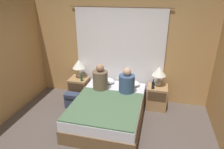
% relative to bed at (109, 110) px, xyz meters
% --- Properties ---
extents(ground_plane, '(16.00, 16.00, 0.00)m').
position_rel_bed_xyz_m(ground_plane, '(0.00, -0.88, -0.24)').
color(ground_plane, '#564C47').
extents(wall_back, '(4.40, 0.06, 2.50)m').
position_rel_bed_xyz_m(wall_back, '(0.00, 1.09, 1.01)').
color(wall_back, tan).
rests_on(wall_back, ground_plane).
extents(curtain_panel, '(2.34, 0.02, 2.27)m').
position_rel_bed_xyz_m(curtain_panel, '(0.00, 1.03, 0.89)').
color(curtain_panel, white).
rests_on(curtain_panel, ground_plane).
extents(bed, '(1.41, 1.95, 0.49)m').
position_rel_bed_xyz_m(bed, '(0.00, 0.00, 0.00)').
color(bed, brown).
rests_on(bed, ground_plane).
extents(nightstand_left, '(0.46, 0.44, 0.55)m').
position_rel_bed_xyz_m(nightstand_left, '(-0.97, 0.74, 0.04)').
color(nightstand_left, '#A87F51').
rests_on(nightstand_left, ground_plane).
extents(nightstand_right, '(0.46, 0.44, 0.55)m').
position_rel_bed_xyz_m(nightstand_right, '(0.97, 0.74, 0.04)').
color(nightstand_right, '#A87F51').
rests_on(nightstand_right, ground_plane).
extents(lamp_left, '(0.32, 0.32, 0.47)m').
position_rel_bed_xyz_m(lamp_left, '(-0.97, 0.80, 0.64)').
color(lamp_left, '#B2A899').
rests_on(lamp_left, nightstand_left).
extents(lamp_right, '(0.32, 0.32, 0.47)m').
position_rel_bed_xyz_m(lamp_right, '(0.97, 0.80, 0.64)').
color(lamp_right, '#B2A899').
rests_on(lamp_right, nightstand_right).
extents(pillow_left, '(0.50, 0.33, 0.12)m').
position_rel_bed_xyz_m(pillow_left, '(-0.31, 0.77, 0.31)').
color(pillow_left, white).
rests_on(pillow_left, bed).
extents(pillow_right, '(0.50, 0.33, 0.12)m').
position_rel_bed_xyz_m(pillow_right, '(0.31, 0.77, 0.31)').
color(pillow_right, white).
rests_on(pillow_right, bed).
extents(blanket_on_bed, '(1.35, 1.32, 0.03)m').
position_rel_bed_xyz_m(blanket_on_bed, '(0.00, -0.29, 0.26)').
color(blanket_on_bed, '#4C6B4C').
rests_on(blanket_on_bed, bed).
extents(person_left_in_bed, '(0.34, 0.34, 0.62)m').
position_rel_bed_xyz_m(person_left_in_bed, '(-0.30, 0.41, 0.50)').
color(person_left_in_bed, brown).
rests_on(person_left_in_bed, bed).
extents(person_right_in_bed, '(0.35, 0.35, 0.59)m').
position_rel_bed_xyz_m(person_right_in_bed, '(0.30, 0.41, 0.48)').
color(person_right_in_bed, '#38517A').
rests_on(person_right_in_bed, bed).
extents(beer_bottle_on_left_stand, '(0.06, 0.06, 0.23)m').
position_rel_bed_xyz_m(beer_bottle_on_left_stand, '(-0.84, 0.61, 0.40)').
color(beer_bottle_on_left_stand, '#2D4C28').
rests_on(beer_bottle_on_left_stand, nightstand_left).
extents(beer_bottle_on_right_stand, '(0.06, 0.06, 0.22)m').
position_rel_bed_xyz_m(beer_bottle_on_right_stand, '(0.87, 0.61, 0.40)').
color(beer_bottle_on_right_stand, black).
rests_on(beer_bottle_on_right_stand, nightstand_right).
extents(backpack_on_floor, '(0.33, 0.22, 0.37)m').
position_rel_bed_xyz_m(backpack_on_floor, '(-0.97, 0.27, -0.03)').
color(backpack_on_floor, '#333D56').
rests_on(backpack_on_floor, ground_plane).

